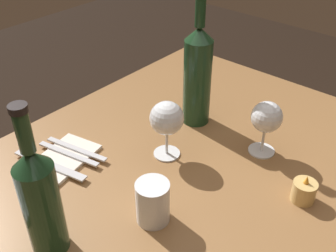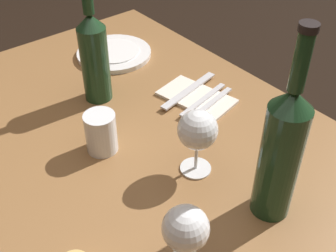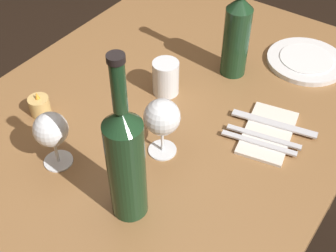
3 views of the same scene
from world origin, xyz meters
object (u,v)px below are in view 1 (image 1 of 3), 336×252
wine_glass_right (167,119)px  wine_bottle_second (40,199)px  wine_bottle (198,73)px  folded_napkin (60,161)px  fork_inner (68,154)px  table_knife (50,165)px  water_tumbler (153,203)px  votive_candle (304,192)px  fork_outer (76,149)px  wine_glass_left (267,119)px

wine_glass_right → wine_bottle_second: 0.36m
wine_bottle → folded_napkin: bearing=-20.7°
wine_glass_right → fork_inner: bearing=-46.5°
wine_glass_right → fork_inner: size_ratio=0.83×
table_knife → fork_inner: bearing=180.0°
fork_inner → water_tumbler: bearing=87.6°
wine_bottle_second → votive_candle: size_ratio=4.73×
wine_bottle_second → folded_napkin: 0.28m
wine_glass_right → wine_bottle_second: size_ratio=0.47×
wine_glass_right → wine_bottle: size_ratio=0.39×
wine_bottle_second → fork_outer: wine_bottle_second is taller
water_tumbler → votive_candle: (-0.25, 0.21, -0.02)m
wine_glass_left → fork_inner: bearing=-46.5°
wine_bottle_second → wine_bottle: bearing=-174.0°
wine_bottle_second → votive_candle: 0.54m
folded_napkin → votive_candle: bearing=117.7°
fork_outer → table_knife: same height
wine_bottle → fork_inner: wine_bottle is taller
votive_candle → table_knife: size_ratio=0.32×
fork_outer → wine_bottle_second: bearing=41.6°
fork_inner → wine_glass_right: bearing=133.5°
votive_candle → fork_inner: (0.24, -0.50, -0.01)m
wine_glass_right → water_tumbler: 0.22m
wine_glass_left → fork_outer: size_ratio=0.79×
wine_bottle_second → table_knife: wine_bottle_second is taller
water_tumbler → table_knife: 0.30m
fork_outer → wine_bottle: bearing=156.3°
wine_bottle → folded_napkin: (0.36, -0.14, -0.14)m
water_tumbler → table_knife: water_tumbler is taller
wine_glass_right → fork_outer: 0.24m
wine_glass_right → water_tumbler: wine_glass_right is taller
water_tumbler → folded_napkin: bearing=-87.5°
wine_glass_right → table_knife: (0.22, -0.18, -0.09)m
wine_glass_right → wine_bottle: (-0.17, -0.04, 0.04)m
wine_bottle_second → fork_outer: (-0.22, -0.19, -0.11)m
wine_glass_right → wine_bottle: bearing=-166.9°
wine_bottle → fork_outer: wine_bottle is taller
wine_bottle → votive_candle: wine_bottle is taller
wine_glass_right → fork_inner: 0.26m
wine_glass_left → wine_bottle_second: (0.52, -0.16, 0.02)m
wine_glass_left → votive_candle: size_ratio=2.11×
wine_bottle_second → water_tumbler: size_ratio=3.39×
votive_candle → wine_bottle_second: bearing=-35.8°
wine_glass_left → wine_glass_right: size_ratio=0.95×
wine_glass_right → wine_glass_left: bearing=133.4°
fork_inner → fork_outer: (-0.03, 0.00, 0.00)m
wine_glass_left → wine_glass_right: wine_glass_right is taller
wine_bottle → table_knife: bearing=-19.3°
votive_candle → fork_outer: 0.55m
water_tumbler → fork_inner: size_ratio=0.52×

